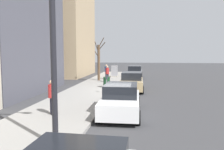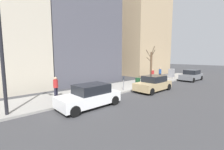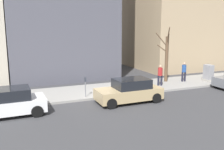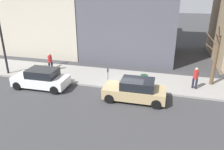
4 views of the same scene
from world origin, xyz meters
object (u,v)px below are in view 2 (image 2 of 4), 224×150
(bare_tree, at_px, (151,65))
(parked_car_tan, at_px, (153,84))
(office_tower_left, at_px, (136,4))
(trash_bin, at_px, (138,82))
(pedestrian_near_meter, at_px, (160,73))
(streetlamp, at_px, (2,44))
(utility_box, at_px, (171,74))
(office_block_center, at_px, (74,21))
(pedestrian_far_corner, at_px, (56,86))
(parked_car_grey, at_px, (191,75))
(parking_meter, at_px, (124,82))
(parked_car_white, at_px, (90,96))
(pedestrian_midblock, at_px, (153,75))

(bare_tree, bearing_deg, parked_car_tan, 125.58)
(bare_tree, relative_size, office_tower_left, 0.17)
(trash_bin, height_order, pedestrian_near_meter, pedestrian_near_meter)
(streetlamp, bearing_deg, utility_box, -87.18)
(office_block_center, bearing_deg, pedestrian_far_corner, 143.49)
(parked_car_grey, distance_m, parking_meter, 12.44)
(utility_box, bearing_deg, parking_meter, 94.29)
(parked_car_grey, height_order, trash_bin, parked_car_grey)
(parked_car_tan, xyz_separation_m, pedestrian_far_corner, (3.36, 8.34, 0.35))
(parked_car_white, bearing_deg, parking_meter, -73.78)
(office_block_center, bearing_deg, office_tower_left, -88.84)
(office_tower_left, bearing_deg, parking_meter, 125.59)
(parked_car_white, height_order, bare_tree, bare_tree)
(bare_tree, distance_m, pedestrian_midblock, 2.10)
(pedestrian_midblock, distance_m, office_tower_left, 17.49)
(utility_box, bearing_deg, parked_car_grey, -158.18)
(bare_tree, bearing_deg, pedestrian_near_meter, -112.31)
(pedestrian_near_meter, distance_m, pedestrian_far_corner, 15.18)
(parked_car_tan, bearing_deg, parked_car_white, 87.84)
(parked_car_tan, xyz_separation_m, utility_box, (2.57, -8.91, 0.11))
(trash_bin, bearing_deg, office_block_center, 15.49)
(parked_car_grey, bearing_deg, office_tower_left, -9.06)
(streetlamp, height_order, pedestrian_midblock, streetlamp)
(trash_bin, distance_m, pedestrian_midblock, 3.81)
(pedestrian_near_meter, xyz_separation_m, office_block_center, (8.29, 9.11, 7.26))
(parked_car_tan, relative_size, bare_tree, 0.91)
(pedestrian_near_meter, bearing_deg, pedestrian_far_corner, -168.10)
(parked_car_grey, height_order, office_tower_left, office_tower_left)
(bare_tree, xyz_separation_m, office_tower_left, (7.98, -6.32, 11.65))
(office_block_center, bearing_deg, streetlamp, 136.63)
(pedestrian_near_meter, xyz_separation_m, pedestrian_far_corner, (0.10, 15.18, 0.00))
(streetlamp, bearing_deg, pedestrian_near_meter, -84.73)
(parked_car_white, bearing_deg, streetlamp, 71.72)
(parked_car_tan, height_order, streetlamp, streetlamp)
(pedestrian_midblock, bearing_deg, parked_car_grey, -2.98)
(trash_bin, distance_m, pedestrian_near_meter, 6.62)
(parking_meter, relative_size, pedestrian_far_corner, 0.81)
(parking_meter, height_order, office_block_center, office_block_center)
(parked_car_grey, relative_size, pedestrian_far_corner, 2.54)
(parking_meter, distance_m, office_tower_left, 21.66)
(parked_car_tan, distance_m, pedestrian_near_meter, 7.59)
(pedestrian_near_meter, xyz_separation_m, office_tower_left, (8.58, -4.87, 12.80))
(utility_box, bearing_deg, office_tower_left, -16.85)
(bare_tree, relative_size, trash_bin, 5.16)
(pedestrian_far_corner, bearing_deg, bare_tree, -37.30)
(pedestrian_midblock, bearing_deg, parked_car_white, -146.37)
(parking_meter, distance_m, pedestrian_near_meter, 9.40)
(utility_box, xyz_separation_m, trash_bin, (-0.40, 8.58, -0.25))
(parked_car_grey, xyz_separation_m, utility_box, (2.48, 0.99, 0.11))
(trash_bin, height_order, pedestrian_far_corner, pedestrian_far_corner)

